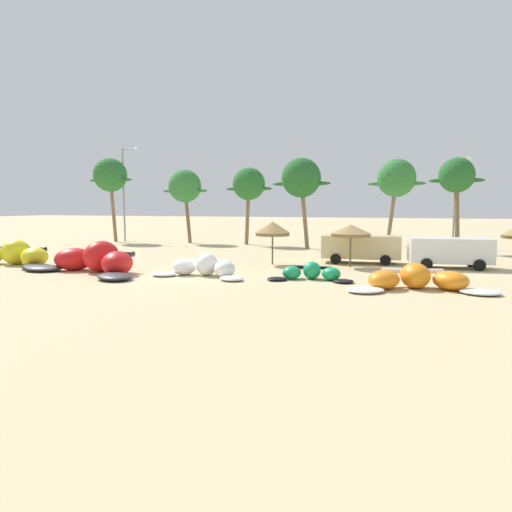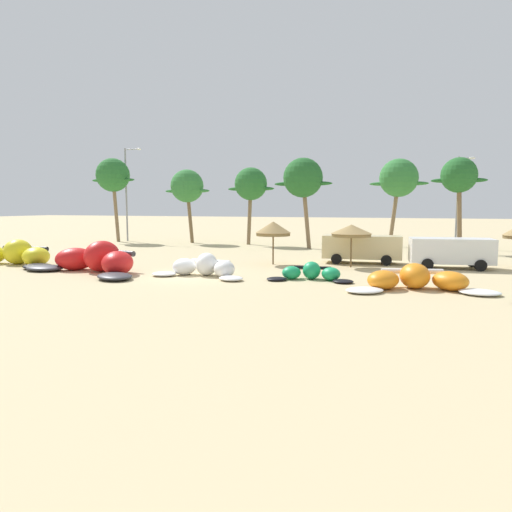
# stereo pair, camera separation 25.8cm
# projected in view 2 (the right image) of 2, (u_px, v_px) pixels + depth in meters

# --- Properties ---
(ground_plane) EXTENTS (260.00, 260.00, 0.00)m
(ground_plane) POSITION_uv_depth(u_px,v_px,m) (185.00, 276.00, 25.68)
(ground_plane) COLOR #C6B284
(kite_far_left) EXTENTS (8.30, 3.98, 1.62)m
(kite_far_left) POSITION_uv_depth(u_px,v_px,m) (13.00, 255.00, 30.31)
(kite_far_left) COLOR black
(kite_far_left) RESTS_ON ground
(kite_left) EXTENTS (8.47, 5.02, 1.79)m
(kite_left) POSITION_uv_depth(u_px,v_px,m) (96.00, 261.00, 26.89)
(kite_left) COLOR #333338
(kite_left) RESTS_ON ground
(kite_left_of_center) EXTENTS (5.64, 2.72, 1.25)m
(kite_left_of_center) POSITION_uv_depth(u_px,v_px,m) (204.00, 267.00, 25.45)
(kite_left_of_center) COLOR white
(kite_left_of_center) RESTS_ON ground
(kite_center) EXTENTS (4.60, 2.31, 0.92)m
(kite_center) POSITION_uv_depth(u_px,v_px,m) (311.00, 273.00, 24.23)
(kite_center) COLOR black
(kite_center) RESTS_ON ground
(kite_right_of_center) EXTENTS (6.72, 3.94, 1.17)m
(kite_right_of_center) POSITION_uv_depth(u_px,v_px,m) (416.00, 280.00, 21.34)
(kite_right_of_center) COLOR white
(kite_right_of_center) RESTS_ON ground
(beach_umbrella_near_van) EXTENTS (2.31, 2.31, 2.80)m
(beach_umbrella_near_van) POSITION_uv_depth(u_px,v_px,m) (273.00, 229.00, 30.38)
(beach_umbrella_near_van) COLOR brown
(beach_umbrella_near_van) RESTS_ON ground
(beach_umbrella_middle) EXTENTS (2.53, 2.53, 2.65)m
(beach_umbrella_middle) POSITION_uv_depth(u_px,v_px,m) (351.00, 231.00, 28.98)
(beach_umbrella_middle) COLOR brown
(beach_umbrella_middle) RESTS_ON ground
(parked_van) EXTENTS (4.97, 2.74, 1.84)m
(parked_van) POSITION_uv_depth(u_px,v_px,m) (449.00, 251.00, 28.60)
(parked_van) COLOR white
(parked_van) RESTS_ON ground
(parked_car_second) EXTENTS (5.21, 2.45, 1.84)m
(parked_car_second) POSITION_uv_depth(u_px,v_px,m) (360.00, 247.00, 31.21)
(parked_car_second) COLOR beige
(parked_car_second) RESTS_ON ground
(palm_leftmost) EXTENTS (5.27, 3.51, 8.77)m
(palm_leftmost) POSITION_uv_depth(u_px,v_px,m) (113.00, 176.00, 49.50)
(palm_leftmost) COLOR #7F6647
(palm_leftmost) RESTS_ON ground
(palm_left) EXTENTS (5.04, 3.36, 7.49)m
(palm_left) POSITION_uv_depth(u_px,v_px,m) (187.00, 187.00, 48.08)
(palm_left) COLOR brown
(palm_left) RESTS_ON ground
(palm_left_of_gap) EXTENTS (4.77, 3.18, 7.51)m
(palm_left_of_gap) POSITION_uv_depth(u_px,v_px,m) (251.00, 185.00, 45.70)
(palm_left_of_gap) COLOR #7F6647
(palm_left_of_gap) RESTS_ON ground
(palm_center_left) EXTENTS (5.24, 3.50, 8.01)m
(palm_center_left) POSITION_uv_depth(u_px,v_px,m) (303.00, 178.00, 41.51)
(palm_center_left) COLOR #7F6647
(palm_center_left) RESTS_ON ground
(palm_center_right) EXTENTS (5.29, 3.53, 8.13)m
(palm_center_right) POSITION_uv_depth(u_px,v_px,m) (399.00, 179.00, 43.42)
(palm_center_right) COLOR #7F6647
(palm_center_right) RESTS_ON ground
(palm_right_of_gap) EXTENTS (4.29, 2.86, 7.71)m
(palm_right_of_gap) POSITION_uv_depth(u_px,v_px,m) (459.00, 176.00, 38.11)
(palm_right_of_gap) COLOR brown
(palm_right_of_gap) RESTS_ON ground
(lamppost_west) EXTENTS (2.07, 0.24, 9.87)m
(lamppost_west) POSITION_uv_depth(u_px,v_px,m) (128.00, 190.00, 50.25)
(lamppost_west) COLOR gray
(lamppost_west) RESTS_ON ground
(lamppost_west_center) EXTENTS (1.42, 0.24, 8.16)m
(lamppost_west_center) POSITION_uv_depth(u_px,v_px,m) (459.00, 197.00, 42.28)
(lamppost_west_center) COLOR gray
(lamppost_west_center) RESTS_ON ground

